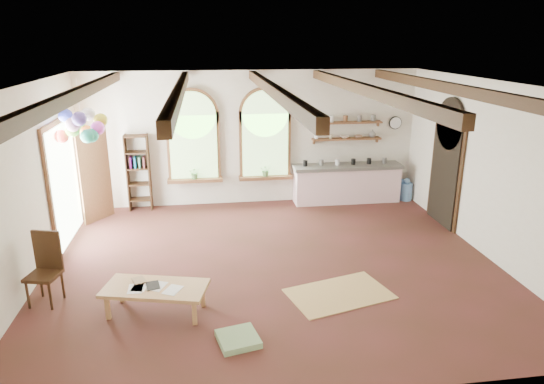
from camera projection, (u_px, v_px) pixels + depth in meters
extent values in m
plane|color=#522521|center=(273.00, 263.00, 8.80)|extent=(8.00, 8.00, 0.00)
cube|color=brown|center=(194.00, 147.00, 11.42)|extent=(1.24, 0.08, 1.64)
cylinder|color=brown|center=(192.00, 115.00, 11.19)|extent=(1.24, 0.08, 1.24)
cube|color=#91C073|center=(194.00, 147.00, 11.38)|extent=(1.10, 0.04, 1.50)
cube|color=brown|center=(195.00, 180.00, 11.58)|extent=(1.30, 0.28, 0.08)
cube|color=brown|center=(265.00, 145.00, 11.65)|extent=(1.24, 0.08, 1.64)
cylinder|color=brown|center=(265.00, 114.00, 11.42)|extent=(1.24, 0.08, 1.24)
cube|color=#91C073|center=(265.00, 145.00, 11.61)|extent=(1.10, 0.04, 1.50)
cube|color=brown|center=(266.00, 177.00, 11.80)|extent=(1.30, 0.28, 0.08)
cube|color=brown|center=(64.00, 183.00, 9.63)|extent=(0.10, 1.90, 2.50)
cube|color=black|center=(445.00, 175.00, 10.41)|extent=(0.10, 1.30, 2.40)
cube|color=silver|center=(346.00, 185.00, 12.00)|extent=(2.60, 0.55, 0.86)
cube|color=slate|center=(347.00, 166.00, 11.85)|extent=(2.68, 0.62, 0.08)
cube|color=brown|center=(346.00, 139.00, 11.82)|extent=(1.70, 0.24, 0.04)
cube|color=brown|center=(347.00, 122.00, 11.70)|extent=(1.70, 0.24, 0.04)
cylinder|color=black|center=(395.00, 123.00, 11.95)|extent=(0.32, 0.04, 0.32)
cube|color=#3A2512|center=(127.00, 173.00, 11.27)|extent=(0.03, 0.32, 1.80)
cube|color=#3A2512|center=(149.00, 172.00, 11.34)|extent=(0.03, 0.32, 1.80)
cube|color=#AD754F|center=(155.00, 288.00, 7.11)|extent=(1.62, 1.04, 0.06)
cube|color=#AD754F|center=(108.00, 307.00, 7.01)|extent=(0.07, 0.07, 0.38)
cube|color=#AD754F|center=(194.00, 312.00, 6.88)|extent=(0.07, 0.07, 0.38)
cube|color=#AD754F|center=(121.00, 290.00, 7.47)|extent=(0.07, 0.07, 0.38)
cube|color=#AD754F|center=(203.00, 295.00, 7.34)|extent=(0.07, 0.07, 0.38)
cube|color=#3A2512|center=(43.00, 276.00, 7.35)|extent=(0.54, 0.54, 0.05)
cube|color=#3A2512|center=(48.00, 250.00, 7.44)|extent=(0.44, 0.15, 0.65)
cube|color=tan|center=(339.00, 294.00, 7.74)|extent=(1.79, 1.36, 0.02)
cube|color=#7D9F6D|center=(238.00, 339.00, 6.52)|extent=(0.63, 0.63, 0.09)
cylinder|color=#5B8BC3|center=(401.00, 191.00, 12.26)|extent=(0.27, 0.27, 0.40)
sphere|color=#5B8BC3|center=(402.00, 182.00, 12.18)|extent=(0.14, 0.14, 0.14)
cylinder|color=#5B8BC3|center=(406.00, 192.00, 12.16)|extent=(0.29, 0.29, 0.44)
sphere|color=#5B8BC3|center=(407.00, 181.00, 12.08)|extent=(0.16, 0.16, 0.16)
cylinder|color=silver|center=(79.00, 102.00, 8.90)|extent=(0.01, 0.01, 0.85)
sphere|color=#26A781|center=(92.00, 135.00, 9.03)|extent=(0.26, 0.26, 0.26)
sphere|color=#FF54F9|center=(98.00, 128.00, 9.10)|extent=(0.26, 0.26, 0.26)
sphere|color=gold|center=(101.00, 120.00, 9.23)|extent=(0.26, 0.26, 0.26)
sphere|color=white|center=(88.00, 114.00, 9.14)|extent=(0.26, 0.26, 0.26)
sphere|color=orange|center=(87.00, 132.00, 9.35)|extent=(0.26, 0.26, 0.26)
sphere|color=#4AAD56|center=(78.00, 126.00, 9.35)|extent=(0.26, 0.26, 0.26)
sphere|color=#DF72F3|center=(74.00, 121.00, 9.10)|extent=(0.26, 0.26, 0.26)
sphere|color=blue|center=(65.00, 116.00, 8.99)|extent=(0.26, 0.26, 0.26)
sphere|color=#DA3E30|center=(61.00, 136.00, 8.94)|extent=(0.26, 0.26, 0.26)
sphere|color=#84C545|center=(72.00, 130.00, 8.90)|extent=(0.26, 0.26, 0.26)
sphere|color=#F6B5D8|center=(73.00, 125.00, 8.75)|extent=(0.26, 0.26, 0.26)
sphere|color=#624EB6|center=(79.00, 119.00, 8.64)|extent=(0.26, 0.26, 0.26)
sphere|color=#26A781|center=(87.00, 136.00, 8.95)|extent=(0.26, 0.26, 0.26)
imported|color=olive|center=(133.00, 282.00, 7.22)|extent=(0.26, 0.30, 0.02)
cube|color=black|center=(153.00, 285.00, 7.12)|extent=(0.24, 0.30, 0.01)
imported|color=#598C4C|center=(195.00, 173.00, 11.49)|extent=(0.27, 0.23, 0.30)
imported|color=#598C4C|center=(266.00, 170.00, 11.72)|extent=(0.27, 0.23, 0.30)
imported|color=white|center=(317.00, 137.00, 11.70)|extent=(0.12, 0.10, 0.10)
imported|color=beige|center=(331.00, 137.00, 11.75)|extent=(0.10, 0.10, 0.09)
imported|color=beige|center=(345.00, 137.00, 11.80)|extent=(0.22, 0.22, 0.05)
imported|color=#8C664C|center=(358.00, 136.00, 11.85)|extent=(0.20, 0.20, 0.06)
imported|color=slate|center=(372.00, 133.00, 11.88)|extent=(0.18, 0.18, 0.19)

